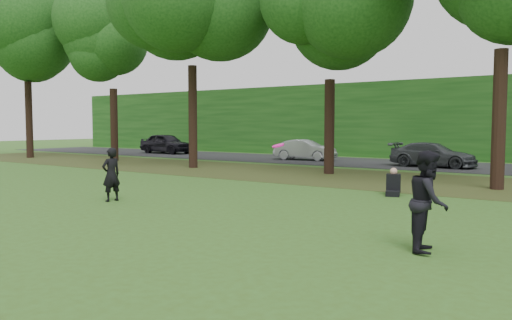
{
  "coord_description": "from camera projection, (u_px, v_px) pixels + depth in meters",
  "views": [
    {
      "loc": [
        6.92,
        -5.77,
        2.13
      ],
      "look_at": [
        0.06,
        3.98,
        1.3
      ],
      "focal_mm": 35.0,
      "sensor_mm": 36.0,
      "label": 1
    }
  ],
  "objects": [
    {
      "name": "ground",
      "position": [
        124.0,
        246.0,
        8.83
      ],
      "size": [
        120.0,
        120.0,
        0.0
      ],
      "primitive_type": "plane",
      "color": "#34531A",
      "rests_on": "ground"
    },
    {
      "name": "leaf_litter",
      "position": [
        388.0,
        180.0,
        19.43
      ],
      "size": [
        60.0,
        7.0,
        0.01
      ],
      "primitive_type": "cube",
      "color": "#423817",
      "rests_on": "ground"
    },
    {
      "name": "street",
      "position": [
        443.0,
        166.0,
        25.96
      ],
      "size": [
        70.0,
        7.0,
        0.02
      ],
      "primitive_type": "cube",
      "color": "black",
      "rests_on": "ground"
    },
    {
      "name": "far_hedge",
      "position": [
        470.0,
        119.0,
        30.68
      ],
      "size": [
        70.0,
        3.0,
        5.0
      ],
      "primitive_type": "cube",
      "color": "#164313",
      "rests_on": "ground"
    },
    {
      "name": "player_left",
      "position": [
        111.0,
        175.0,
        13.96
      ],
      "size": [
        0.43,
        0.6,
        1.51
      ],
      "primitive_type": "imported",
      "rotation": [
        0.0,
        0.0,
        -1.71
      ],
      "color": "black",
      "rests_on": "ground"
    },
    {
      "name": "player_right",
      "position": [
        429.0,
        201.0,
        8.39
      ],
      "size": [
        0.8,
        0.94,
        1.71
      ],
      "primitive_type": "imported",
      "rotation": [
        0.0,
        0.0,
        1.77
      ],
      "color": "black",
      "rests_on": "ground"
    },
    {
      "name": "parked_cars",
      "position": [
        425.0,
        153.0,
        26.05
      ],
      "size": [
        41.05,
        2.87,
        1.5
      ],
      "color": "black",
      "rests_on": "street"
    },
    {
      "name": "frisbee",
      "position": [
        278.0,
        146.0,
        10.73
      ],
      "size": [
        0.35,
        0.35,
        0.1
      ],
      "color": "#FF15A3",
      "rests_on": "ground"
    },
    {
      "name": "seated_person",
      "position": [
        393.0,
        185.0,
        15.23
      ],
      "size": [
        0.6,
        0.82,
        0.83
      ],
      "rotation": [
        0.0,
        0.0,
        0.29
      ],
      "color": "black",
      "rests_on": "ground"
    }
  ]
}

